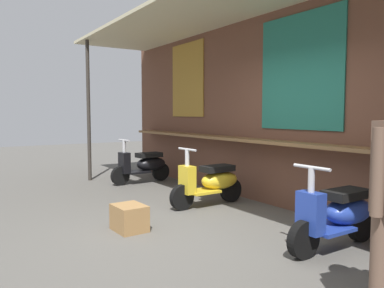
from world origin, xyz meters
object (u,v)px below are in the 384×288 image
scooter_yellow (211,182)px  scooter_black (144,165)px  scooter_blue (339,214)px  merchandise_crate (129,218)px

scooter_yellow → scooter_black: bearing=-91.3°
scooter_yellow → scooter_blue: size_ratio=1.00×
scooter_blue → merchandise_crate: size_ratio=3.12×
scooter_yellow → merchandise_crate: bearing=16.2°
scooter_yellow → merchandise_crate: (0.54, -1.70, -0.22)m
scooter_black → scooter_blue: 4.91m
scooter_black → merchandise_crate: 3.48m
scooter_blue → merchandise_crate: 2.54m
scooter_black → scooter_yellow: bearing=86.9°
scooter_black → merchandise_crate: (3.03, -1.70, -0.22)m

